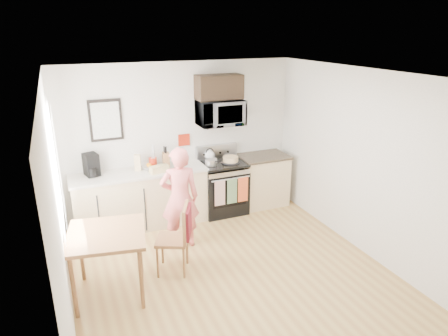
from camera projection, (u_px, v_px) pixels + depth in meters
name	position (u px, v px, depth m)	size (l,w,h in m)	color
floor	(236.00, 279.00, 5.20)	(4.60, 4.60, 0.00)	olive
back_wall	(181.00, 140.00, 6.77)	(4.00, 0.04, 2.60)	white
front_wall	(376.00, 302.00, 2.77)	(4.00, 0.04, 2.60)	white
left_wall	(58.00, 216.00, 4.03)	(0.04, 4.60, 2.60)	white
right_wall	(369.00, 166.00, 5.50)	(0.04, 4.60, 2.60)	white
ceiling	(239.00, 76.00, 4.34)	(4.00, 4.60, 0.04)	silver
window	(57.00, 168.00, 4.66)	(0.06, 1.40, 1.50)	white
cabinet_left	(141.00, 200.00, 6.50)	(2.10, 0.60, 0.90)	#CEB684
countertop_left	(139.00, 173.00, 6.34)	(2.14, 0.64, 0.04)	beige
cabinet_right	(262.00, 181.00, 7.31)	(0.84, 0.60, 0.90)	#CEB684
countertop_right	(263.00, 156.00, 7.16)	(0.88, 0.64, 0.04)	black
range	(223.00, 188.00, 7.00)	(0.76, 0.70, 1.16)	black
microwave	(220.00, 113.00, 6.66)	(0.76, 0.51, 0.42)	#B5B5BA
upper_cabinet	(219.00, 87.00, 6.55)	(0.76, 0.35, 0.40)	black
wall_art	(106.00, 120.00, 6.16)	(0.50, 0.04, 0.65)	black
wall_trivet	(184.00, 140.00, 6.77)	(0.20, 0.02, 0.20)	#AB220E
person	(180.00, 198.00, 5.78)	(0.56, 0.37, 1.54)	#D5463A
dining_table	(107.00, 240.00, 4.69)	(0.90, 0.90, 0.83)	brown
chair	(182.00, 230.00, 5.19)	(0.57, 0.54, 0.96)	brown
knife_block	(166.00, 160.00, 6.54)	(0.11, 0.15, 0.23)	brown
utensil_crock	(153.00, 158.00, 6.48)	(0.13, 0.13, 0.39)	#AB220E
fruit_bowl	(147.00, 167.00, 6.44)	(0.22, 0.22, 0.09)	silver
milk_carton	(138.00, 163.00, 6.35)	(0.10, 0.10, 0.26)	#D3B07F
coffee_maker	(91.00, 165.00, 6.12)	(0.25, 0.31, 0.35)	black
bread_bag	(159.00, 169.00, 6.29)	(0.29, 0.14, 0.11)	tan
cake	(231.00, 160.00, 6.80)	(0.32, 0.32, 0.10)	black
kettle	(210.00, 155.00, 6.93)	(0.17, 0.17, 0.21)	silver
pot	(211.00, 162.00, 6.66)	(0.20, 0.33, 0.10)	#B5B5BA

